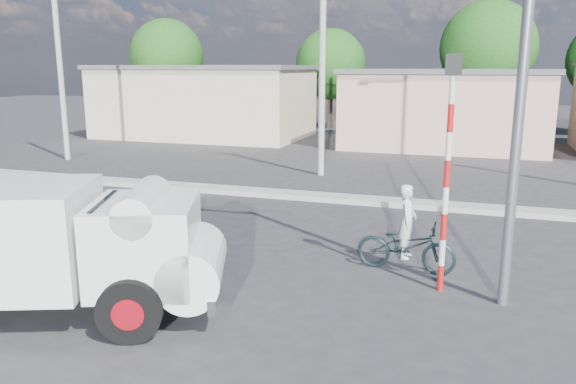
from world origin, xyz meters
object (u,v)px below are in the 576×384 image
(truck, at_px, (53,245))
(streetlight, at_px, (517,14))
(cyclist, at_px, (407,235))
(bicycle, at_px, (406,246))
(traffic_pole, at_px, (448,155))

(truck, distance_m, streetlight, 8.43)
(truck, height_order, cyclist, truck)
(bicycle, xyz_separation_m, streetlight, (1.69, -1.15, 4.43))
(streetlight, bearing_deg, truck, -157.27)
(bicycle, bearing_deg, truck, 130.40)
(truck, distance_m, cyclist, 6.69)
(cyclist, distance_m, traffic_pole, 2.16)
(bicycle, height_order, traffic_pole, traffic_pole)
(bicycle, height_order, cyclist, cyclist)
(cyclist, xyz_separation_m, traffic_pole, (0.76, -0.85, 1.83))
(traffic_pole, bearing_deg, truck, -151.92)
(traffic_pole, xyz_separation_m, streetlight, (0.94, -0.30, 2.37))
(truck, height_order, traffic_pole, traffic_pole)
(truck, height_order, bicycle, truck)
(bicycle, xyz_separation_m, traffic_pole, (0.76, -0.85, 2.06))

